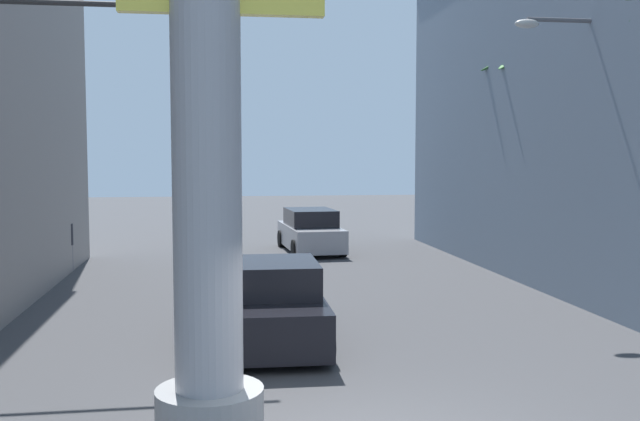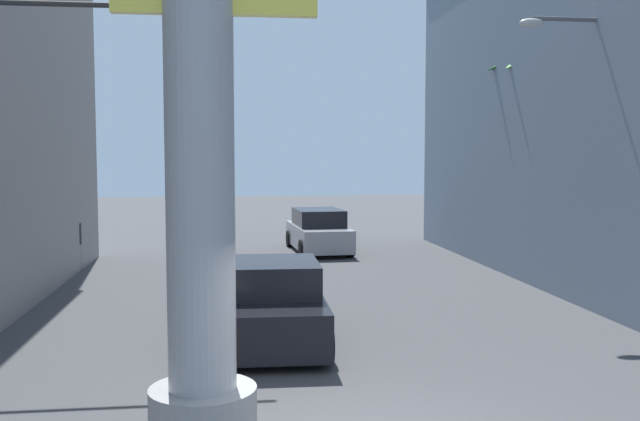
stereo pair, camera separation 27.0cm
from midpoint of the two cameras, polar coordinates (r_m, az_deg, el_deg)
ground_plane at (r=18.36m, az=-3.05°, el=-6.59°), size 88.89×88.89×0.00m
neon_sign_pole at (r=8.57m, az=-10.01°, el=11.14°), size 2.69×1.31×10.32m
street_lamp at (r=17.27m, az=21.02°, el=5.97°), size 2.55×0.28×6.64m
traffic_light_mast at (r=14.05m, az=-23.92°, el=8.08°), size 5.98×0.32×6.33m
car_lead at (r=13.61m, az=-4.73°, el=-7.46°), size 2.14×4.72×1.56m
car_far at (r=26.03m, az=-1.07°, el=-1.70°), size 2.12×4.52×1.56m
palm_tree_mid_right at (r=22.43m, az=15.84°, el=6.83°), size 2.92×2.98×6.75m
pedestrian_far_left at (r=22.87m, az=-19.87°, el=-2.21°), size 0.48×0.48×1.67m
pedestrian_mid_right at (r=18.64m, az=18.39°, el=-3.58°), size 0.47×0.47×1.68m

